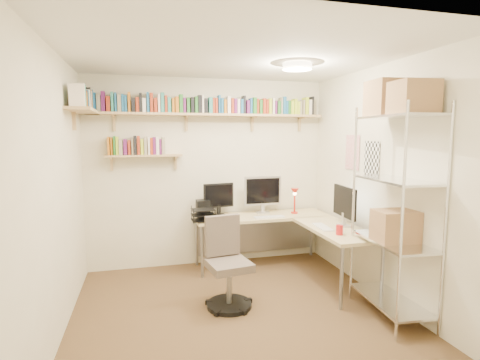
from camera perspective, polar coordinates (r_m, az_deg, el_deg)
The scene contains 6 objects.
ground at distance 4.00m, azimuth -0.54°, elevation -19.18°, with size 3.20×3.20×0.00m, color #4F3621.
room_shell at distance 3.61m, azimuth -0.50°, elevation 3.53°, with size 3.24×3.04×2.52m.
wall_shelves at distance 4.81m, azimuth -9.56°, elevation 9.96°, with size 3.12×1.09×0.80m.
corner_desk at distance 4.83m, azimuth 4.67°, elevation -5.98°, with size 1.85×1.77×1.20m.
office_chair at distance 3.96m, azimuth -1.97°, elevation -13.38°, with size 0.49×0.49×0.92m.
wire_rack at distance 3.79m, azimuth 22.76°, elevation 3.23°, with size 0.51×0.92×2.28m.
Camera 1 is at (-0.88, -3.49, 1.76)m, focal length 28.00 mm.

